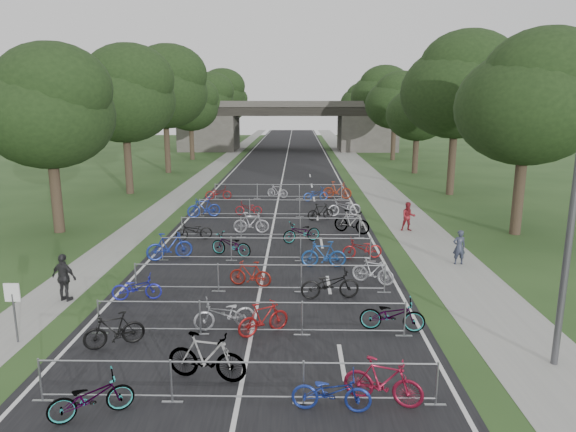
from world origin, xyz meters
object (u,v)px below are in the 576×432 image
overpass_bridge (288,126)px  bike_2 (331,392)px  bike_0 (91,397)px  bike_1 (207,357)px  lamppost (574,208)px  pedestrian_b (408,217)px  pedestrian_c (64,278)px  park_sign (13,302)px  pedestrian_a (459,247)px

overpass_bridge → bike_2: overpass_bridge is taller
overpass_bridge → bike_0: bearing=-92.8°
bike_1 → overpass_bridge: bearing=11.5°
lamppost → pedestrian_b: 15.00m
bike_2 → pedestrian_c: bearing=59.2°
bike_2 → pedestrian_c: (-8.96, 6.48, 0.38)m
park_sign → pedestrian_b: park_sign is taller
overpass_bridge → lamppost: 63.55m
bike_2 → pedestrian_c: pedestrian_c is taller
pedestrian_b → bike_0: bearing=-121.4°
overpass_bridge → pedestrian_a: size_ratio=20.30×
park_sign → bike_0: bearing=-44.8°
pedestrian_b → pedestrian_c: (-14.22, -10.34, 0.06)m
lamppost → pedestrian_a: size_ratio=5.38×
lamppost → pedestrian_b: bearing=93.6°
lamppost → park_sign: 15.46m
bike_2 → pedestrian_a: pedestrian_a is taller
lamppost → bike_2: (-6.17, -2.26, -3.80)m
overpass_bridge → bike_1: (-0.89, -63.96, -2.91)m
park_sign → bike_2: 9.57m
bike_1 → park_sign: bearing=83.9°
bike_1 → bike_2: size_ratio=1.15×
park_sign → bike_1: (5.91, -1.96, -0.64)m
park_sign → pedestrian_a: park_sign is taller
pedestrian_a → pedestrian_c: size_ratio=0.89×
bike_1 → pedestrian_a: pedestrian_a is taller
pedestrian_b → lamppost: bearing=-86.1°
pedestrian_c → lamppost: bearing=-176.4°
overpass_bridge → bike_0: 65.73m
bike_0 → pedestrian_c: size_ratio=1.08×
pedestrian_a → pedestrian_c: bearing=12.4°
bike_0 → bike_1: 2.82m
pedestrian_a → overpass_bridge: bearing=-85.2°
overpass_bridge → pedestrian_a: overpass_bridge is taller
park_sign → pedestrian_b: 19.66m
bike_0 → pedestrian_b: 20.16m
park_sign → bike_2: bearing=-20.0°
pedestrian_c → pedestrian_b: bearing=-124.8°
lamppost → pedestrian_c: (-15.13, 4.22, -3.42)m
bike_1 → pedestrian_a: (9.26, 9.65, 0.14)m
bike_2 → pedestrian_b: size_ratio=1.15×
bike_0 → bike_2: bike_0 is taller
overpass_bridge → bike_1: size_ratio=14.85×
overpass_bridge → pedestrian_c: overpass_bridge is taller
bike_1 → pedestrian_c: size_ratio=1.22×
lamppost → bike_2: bearing=-159.9°
lamppost → pedestrian_c: size_ratio=4.79×
bike_0 → pedestrian_c: pedestrian_c is taller
lamppost → bike_0: size_ratio=4.44×
bike_2 → pedestrian_b: pedestrian_b is taller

